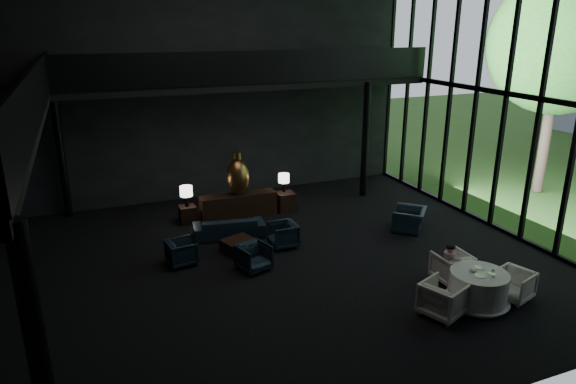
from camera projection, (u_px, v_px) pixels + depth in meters
name	position (u px, v px, depth m)	size (l,w,h in m)	color
floor	(278.00, 263.00, 13.24)	(14.00, 12.00, 0.02)	black
wall_back	(214.00, 82.00, 17.27)	(14.00, 0.04, 8.00)	black
wall_front	(438.00, 175.00, 6.70)	(14.00, 0.04, 8.00)	black
curtain_wall	(507.00, 93.00, 14.45)	(0.20, 12.00, 8.00)	black
mezzanine_back	(251.00, 84.00, 16.74)	(12.00, 2.00, 0.25)	black
railing_left	(37.00, 92.00, 10.02)	(0.06, 12.00, 1.00)	black
railing_back	(261.00, 67.00, 15.67)	(12.00, 0.06, 1.00)	black
column_sw	(43.00, 384.00, 5.82)	(0.24, 0.24, 4.00)	black
column_nw	(61.00, 155.00, 15.86)	(0.24, 0.24, 4.00)	black
column_ne	(365.00, 140.00, 17.84)	(0.24, 0.24, 4.00)	black
tree_near	(561.00, 43.00, 17.26)	(4.80, 4.80, 7.65)	#382D23
console	(239.00, 206.00, 16.25)	(2.41, 0.55, 0.77)	black
bronze_urn	(238.00, 177.00, 15.94)	(0.73, 0.73, 1.35)	#B06E37
side_table_left	(188.00, 214.00, 15.83)	(0.49, 0.49, 0.54)	black
table_lamp_left	(186.00, 192.00, 15.61)	(0.38, 0.38, 0.64)	black
side_table_right	(285.00, 202.00, 16.84)	(0.56, 0.56, 0.61)	black
table_lamp_right	(284.00, 179.00, 16.73)	(0.36, 0.36, 0.61)	black
sofa	(229.00, 224.00, 14.75)	(1.98, 0.58, 0.77)	#17223D
lounge_armchair_west	(182.00, 252.00, 13.08)	(0.64, 0.60, 0.66)	black
lounge_armchair_east	(283.00, 234.00, 14.11)	(0.70, 0.66, 0.72)	black
lounge_armchair_south	(254.00, 257.00, 12.77)	(0.68, 0.64, 0.70)	black
window_armchair	(409.00, 217.00, 15.21)	(0.96, 0.62, 0.84)	#192739
coffee_table	(240.00, 246.00, 13.78)	(0.80, 0.80, 0.36)	black
dining_table	(478.00, 290.00, 11.23)	(1.41, 1.41, 0.75)	white
dining_chair_north	(452.00, 265.00, 12.19)	(0.79, 0.74, 0.81)	beige
dining_chair_east	(513.00, 284.00, 11.42)	(0.70, 0.66, 0.72)	white
dining_chair_west	(443.00, 296.00, 10.74)	(0.88, 0.82, 0.90)	beige
child	(450.00, 256.00, 11.88)	(0.28, 0.28, 0.60)	#C990B3
plate_a	(480.00, 276.00, 10.94)	(0.23, 0.23, 0.01)	white
plate_b	(480.00, 267.00, 11.32)	(0.21, 0.21, 0.01)	white
saucer	(491.00, 273.00, 11.06)	(0.16, 0.16, 0.01)	white
coffee_cup	(493.00, 269.00, 11.16)	(0.08, 0.08, 0.06)	white
cereal_bowl	(473.00, 270.00, 11.13)	(0.16, 0.16, 0.08)	white
cream_pot	(494.00, 276.00, 10.88)	(0.06, 0.06, 0.07)	#99999E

